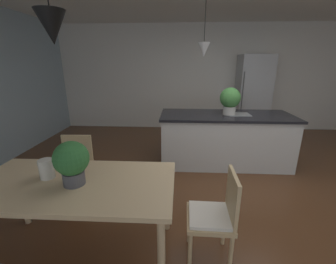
% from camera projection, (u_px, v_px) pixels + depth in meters
% --- Properties ---
extents(ground_plane, '(10.00, 8.40, 0.04)m').
position_uv_depth(ground_plane, '(239.00, 192.00, 3.14)').
color(ground_plane, brown).
extents(wall_back_kitchen, '(10.00, 0.12, 2.70)m').
position_uv_depth(wall_back_kitchen, '(213.00, 78.00, 5.83)').
color(wall_back_kitchen, white).
rests_on(wall_back_kitchen, ground_plane).
extents(dining_table, '(1.75, 0.87, 0.76)m').
position_uv_depth(dining_table, '(74.00, 189.00, 1.93)').
color(dining_table, '#D1B284').
rests_on(dining_table, ground_plane).
extents(chair_far_left, '(0.41, 0.41, 0.87)m').
position_uv_depth(chair_far_left, '(75.00, 168.00, 2.78)').
color(chair_far_left, tan).
rests_on(chair_far_left, ground_plane).
extents(chair_kitchen_end, '(0.41, 0.41, 0.87)m').
position_uv_depth(chair_kitchen_end, '(216.00, 214.00, 1.92)').
color(chair_kitchen_end, tan).
rests_on(chair_kitchen_end, ground_plane).
extents(kitchen_island, '(2.25, 0.90, 0.91)m').
position_uv_depth(kitchen_island, '(224.00, 139.00, 3.90)').
color(kitchen_island, silver).
rests_on(kitchen_island, ground_plane).
extents(refrigerator, '(0.76, 0.67, 1.94)m').
position_uv_depth(refrigerator, '(252.00, 95.00, 5.51)').
color(refrigerator, '#B2B5B7').
rests_on(refrigerator, ground_plane).
extents(pendant_over_table, '(0.19, 0.19, 0.84)m').
position_uv_depth(pendant_over_table, '(52.00, 27.00, 1.40)').
color(pendant_over_table, black).
extents(pendant_over_island_main, '(0.19, 0.19, 0.87)m').
position_uv_depth(pendant_over_island_main, '(204.00, 50.00, 3.47)').
color(pendant_over_island_main, black).
extents(potted_plant_on_island, '(0.34, 0.34, 0.46)m').
position_uv_depth(potted_plant_on_island, '(230.00, 99.00, 3.69)').
color(potted_plant_on_island, beige).
rests_on(potted_plant_on_island, kitchen_island).
extents(potted_plant_on_table, '(0.29, 0.29, 0.38)m').
position_uv_depth(potted_plant_on_table, '(72.00, 161.00, 1.80)').
color(potted_plant_on_table, '#4C4C51').
rests_on(potted_plant_on_table, dining_table).
extents(vase_on_dining_table, '(0.12, 0.12, 0.17)m').
position_uv_depth(vase_on_dining_table, '(47.00, 169.00, 1.94)').
color(vase_on_dining_table, silver).
rests_on(vase_on_dining_table, dining_table).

